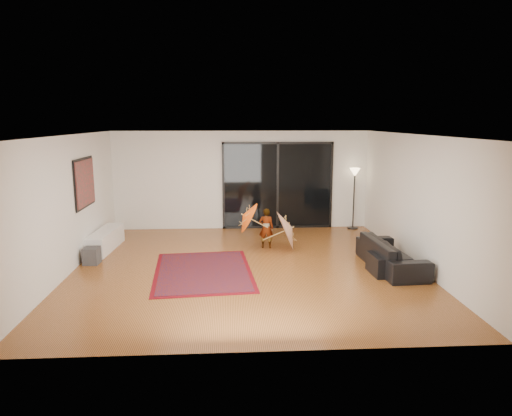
{
  "coord_description": "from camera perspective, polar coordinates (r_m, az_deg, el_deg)",
  "views": [
    {
      "loc": [
        -0.34,
        -8.99,
        2.99
      ],
      "look_at": [
        0.24,
        0.74,
        1.1
      ],
      "focal_mm": 32.0,
      "sensor_mm": 36.0,
      "label": 1
    }
  ],
  "objects": [
    {
      "name": "painting",
      "position": [
        10.56,
        -20.61,
        2.97
      ],
      "size": [
        0.04,
        1.28,
        1.08
      ],
      "color": "black",
      "rests_on": "wall_left"
    },
    {
      "name": "wall_back",
      "position": [
        12.6,
        -1.83,
        3.48
      ],
      "size": [
        7.0,
        0.0,
        7.0
      ],
      "primitive_type": "plane",
      "rotation": [
        1.57,
        0.0,
        0.0
      ],
      "color": "silver",
      "rests_on": "floor"
    },
    {
      "name": "sliding_door",
      "position": [
        12.66,
        2.72,
        2.82
      ],
      "size": [
        3.06,
        0.07,
        2.4
      ],
      "color": "black",
      "rests_on": "wall_back"
    },
    {
      "name": "wall_front",
      "position": [
        5.74,
        0.11,
        -5.62
      ],
      "size": [
        7.0,
        0.0,
        7.0
      ],
      "primitive_type": "plane",
      "rotation": [
        -1.57,
        0.0,
        0.0
      ],
      "color": "silver",
      "rests_on": "floor"
    },
    {
      "name": "child",
      "position": [
        10.76,
        1.28,
        -2.54
      ],
      "size": [
        0.37,
        0.27,
        0.95
      ],
      "primitive_type": "imported",
      "rotation": [
        0.0,
        0.0,
        3.03
      ],
      "color": "#999999",
      "rests_on": "floor"
    },
    {
      "name": "ottoman",
      "position": [
        9.41,
        16.2,
        -6.76
      ],
      "size": [
        0.71,
        0.71,
        0.39
      ],
      "primitive_type": "cube",
      "rotation": [
        0.0,
        0.0,
        0.05
      ],
      "color": "black",
      "rests_on": "floor"
    },
    {
      "name": "ceiling",
      "position": [
        9.0,
        -1.26,
        9.12
      ],
      "size": [
        7.0,
        7.0,
        0.0
      ],
      "primitive_type": "plane",
      "rotation": [
        3.14,
        0.0,
        0.0
      ],
      "color": "white",
      "rests_on": "wall_back"
    },
    {
      "name": "wall_right",
      "position": [
        9.91,
        19.44,
        0.81
      ],
      "size": [
        0.0,
        7.0,
        7.0
      ],
      "primitive_type": "plane",
      "rotation": [
        1.57,
        0.0,
        -1.57
      ],
      "color": "silver",
      "rests_on": "floor"
    },
    {
      "name": "media_console",
      "position": [
        11.26,
        -18.3,
        -3.81
      ],
      "size": [
        0.51,
        1.65,
        0.45
      ],
      "primitive_type": "cube",
      "rotation": [
        0.0,
        0.0,
        -0.06
      ],
      "color": "white",
      "rests_on": "floor"
    },
    {
      "name": "floor",
      "position": [
        9.48,
        -1.19,
        -7.42
      ],
      "size": [
        7.0,
        7.0,
        0.0
      ],
      "primitive_type": "plane",
      "color": "#9F582B",
      "rests_on": "ground"
    },
    {
      "name": "speaker",
      "position": [
        10.25,
        -19.86,
        -5.63
      ],
      "size": [
        0.33,
        0.33,
        0.36
      ],
      "primitive_type": "cube",
      "rotation": [
        0.0,
        0.0,
        -0.06
      ],
      "color": "#424244",
      "rests_on": "floor"
    },
    {
      "name": "parasol_orange",
      "position": [
        10.63,
        -1.65,
        -1.29
      ],
      "size": [
        0.52,
        0.77,
        0.84
      ],
      "rotation": [
        0.0,
        -1.07,
        0.0
      ],
      "color": "#F1530C",
      "rests_on": "child"
    },
    {
      "name": "sofa",
      "position": [
        9.74,
        16.55,
        -5.53
      ],
      "size": [
        0.92,
        2.09,
        0.6
      ],
      "primitive_type": "imported",
      "rotation": [
        0.0,
        0.0,
        1.63
      ],
      "color": "black",
      "rests_on": "floor"
    },
    {
      "name": "persian_rug",
      "position": [
        9.27,
        -6.61,
        -7.86
      ],
      "size": [
        2.12,
        2.8,
        0.02
      ],
      "rotation": [
        0.0,
        0.0,
        0.08
      ],
      "color": "#57070E",
      "rests_on": "floor"
    },
    {
      "name": "floor_lamp",
      "position": [
        12.82,
        12.21,
        3.31
      ],
      "size": [
        0.29,
        0.29,
        1.69
      ],
      "color": "black",
      "rests_on": "floor"
    },
    {
      "name": "wall_left",
      "position": [
        9.67,
        -22.42,
        0.37
      ],
      "size": [
        0.0,
        7.0,
        7.0
      ],
      "primitive_type": "plane",
      "rotation": [
        1.57,
        0.0,
        1.57
      ],
      "color": "silver",
      "rests_on": "floor"
    },
    {
      "name": "parasol_white",
      "position": [
        10.68,
        4.56,
        -2.53
      ],
      "size": [
        0.56,
        0.97,
        0.97
      ],
      "rotation": [
        0.0,
        1.17,
        0.0
      ],
      "color": "silver",
      "rests_on": "floor"
    }
  ]
}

